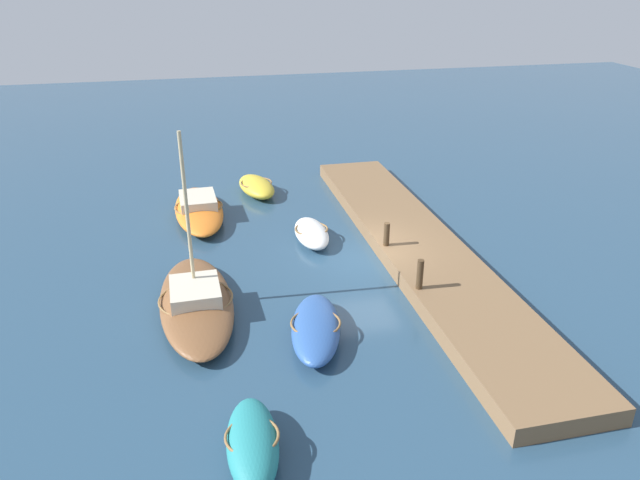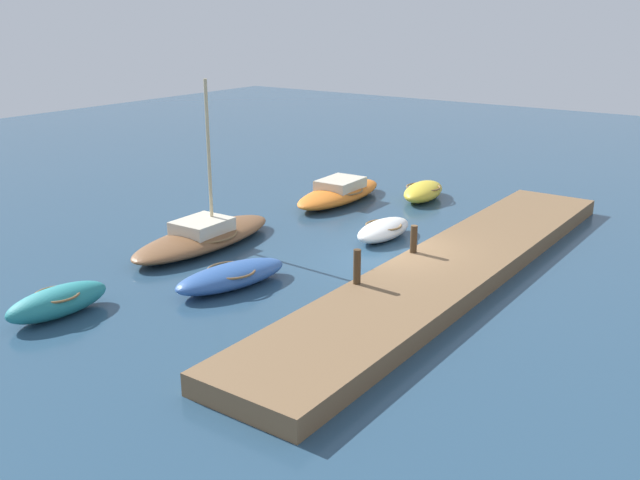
{
  "view_description": "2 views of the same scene",
  "coord_description": "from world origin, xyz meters",
  "px_view_note": "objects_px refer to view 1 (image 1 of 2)",
  "views": [
    {
      "loc": [
        -19.78,
        6.31,
        10.46
      ],
      "look_at": [
        -0.72,
        1.98,
        1.38
      ],
      "focal_mm": 33.76,
      "sensor_mm": 36.0,
      "label": 1
    },
    {
      "loc": [
        -19.8,
        -11.14,
        8.19
      ],
      "look_at": [
        -0.81,
        2.45,
        0.59
      ],
      "focal_mm": 39.91,
      "sensor_mm": 36.0,
      "label": 2
    }
  ],
  "objects_px": {
    "motorboat_orange": "(199,209)",
    "mooring_post_west": "(420,274)",
    "rowboat_teal": "(252,443)",
    "mooring_post_mid_west": "(387,234)",
    "rowboat_yellow": "(257,186)",
    "rowboat_blue": "(316,328)",
    "dinghy_white": "(311,233)",
    "sailboat_brown": "(196,301)"
  },
  "relations": [
    {
      "from": "motorboat_orange",
      "to": "mooring_post_west",
      "type": "xyz_separation_m",
      "value": [
        -9.21,
        -6.85,
        0.68
      ]
    },
    {
      "from": "rowboat_teal",
      "to": "mooring_post_mid_west",
      "type": "height_order",
      "value": "mooring_post_mid_west"
    },
    {
      "from": "rowboat_yellow",
      "to": "rowboat_blue",
      "type": "bearing_deg",
      "value": 170.12
    },
    {
      "from": "motorboat_orange",
      "to": "dinghy_white",
      "type": "xyz_separation_m",
      "value": [
        -3.55,
        -4.4,
        -0.06
      ]
    },
    {
      "from": "rowboat_blue",
      "to": "motorboat_orange",
      "type": "relative_size",
      "value": 0.7
    },
    {
      "from": "rowboat_yellow",
      "to": "dinghy_white",
      "type": "bearing_deg",
      "value": -176.55
    },
    {
      "from": "sailboat_brown",
      "to": "mooring_post_west",
      "type": "bearing_deg",
      "value": -99.98
    },
    {
      "from": "rowboat_teal",
      "to": "mooring_post_west",
      "type": "distance_m",
      "value": 8.49
    },
    {
      "from": "rowboat_blue",
      "to": "rowboat_teal",
      "type": "xyz_separation_m",
      "value": [
        -4.44,
        2.47,
        0.06
      ]
    },
    {
      "from": "motorboat_orange",
      "to": "mooring_post_mid_west",
      "type": "bearing_deg",
      "value": -132.39
    },
    {
      "from": "motorboat_orange",
      "to": "mooring_post_mid_west",
      "type": "distance_m",
      "value": 8.98
    },
    {
      "from": "motorboat_orange",
      "to": "rowboat_yellow",
      "type": "height_order",
      "value": "motorboat_orange"
    },
    {
      "from": "rowboat_yellow",
      "to": "mooring_post_mid_west",
      "type": "bearing_deg",
      "value": -164.93
    },
    {
      "from": "sailboat_brown",
      "to": "rowboat_yellow",
      "type": "height_order",
      "value": "sailboat_brown"
    },
    {
      "from": "dinghy_white",
      "to": "rowboat_yellow",
      "type": "distance_m",
      "value": 6.18
    },
    {
      "from": "mooring_post_west",
      "to": "motorboat_orange",
      "type": "bearing_deg",
      "value": 36.63
    },
    {
      "from": "dinghy_white",
      "to": "rowboat_teal",
      "type": "distance_m",
      "value": 11.97
    },
    {
      "from": "rowboat_blue",
      "to": "sailboat_brown",
      "type": "bearing_deg",
      "value": 68.97
    },
    {
      "from": "dinghy_white",
      "to": "mooring_post_west",
      "type": "relative_size",
      "value": 2.88
    },
    {
      "from": "mooring_post_west",
      "to": "mooring_post_mid_west",
      "type": "relative_size",
      "value": 1.13
    },
    {
      "from": "sailboat_brown",
      "to": "mooring_post_west",
      "type": "height_order",
      "value": "sailboat_brown"
    },
    {
      "from": "rowboat_teal",
      "to": "rowboat_yellow",
      "type": "bearing_deg",
      "value": -3.72
    },
    {
      "from": "sailboat_brown",
      "to": "rowboat_teal",
      "type": "distance_m",
      "value": 6.86
    },
    {
      "from": "motorboat_orange",
      "to": "rowboat_blue",
      "type": "bearing_deg",
      "value": -165.96
    },
    {
      "from": "motorboat_orange",
      "to": "mooring_post_west",
      "type": "relative_size",
      "value": 5.66
    },
    {
      "from": "mooring_post_west",
      "to": "mooring_post_mid_west",
      "type": "xyz_separation_m",
      "value": [
        3.43,
        0.0,
        -0.06
      ]
    },
    {
      "from": "dinghy_white",
      "to": "rowboat_teal",
      "type": "relative_size",
      "value": 0.97
    },
    {
      "from": "rowboat_yellow",
      "to": "mooring_post_west",
      "type": "height_order",
      "value": "mooring_post_west"
    },
    {
      "from": "rowboat_yellow",
      "to": "mooring_post_west",
      "type": "bearing_deg",
      "value": -171.84
    },
    {
      "from": "motorboat_orange",
      "to": "sailboat_brown",
      "type": "xyz_separation_m",
      "value": [
        -8.11,
        0.43,
        -0.02
      ]
    },
    {
      "from": "motorboat_orange",
      "to": "rowboat_teal",
      "type": "xyz_separation_m",
      "value": [
        -14.9,
        -0.58,
        0.0
      ]
    },
    {
      "from": "rowboat_teal",
      "to": "rowboat_yellow",
      "type": "distance_m",
      "value": 17.5
    },
    {
      "from": "rowboat_teal",
      "to": "mooring_post_mid_west",
      "type": "bearing_deg",
      "value": -30.59
    },
    {
      "from": "rowboat_teal",
      "to": "sailboat_brown",
      "type": "bearing_deg",
      "value": 12.42
    },
    {
      "from": "rowboat_blue",
      "to": "motorboat_orange",
      "type": "xyz_separation_m",
      "value": [
        10.46,
        3.05,
        0.06
      ]
    },
    {
      "from": "rowboat_blue",
      "to": "mooring_post_west",
      "type": "xyz_separation_m",
      "value": [
        1.25,
        -3.8,
        0.74
      ]
    },
    {
      "from": "sailboat_brown",
      "to": "rowboat_yellow",
      "type": "bearing_deg",
      "value": -18.94
    },
    {
      "from": "sailboat_brown",
      "to": "dinghy_white",
      "type": "relative_size",
      "value": 2.2
    },
    {
      "from": "dinghy_white",
      "to": "rowboat_blue",
      "type": "bearing_deg",
      "value": 169.31
    },
    {
      "from": "rowboat_yellow",
      "to": "mooring_post_mid_west",
      "type": "relative_size",
      "value": 3.76
    },
    {
      "from": "motorboat_orange",
      "to": "sailboat_brown",
      "type": "height_order",
      "value": "sailboat_brown"
    },
    {
      "from": "motorboat_orange",
      "to": "mooring_post_mid_west",
      "type": "height_order",
      "value": "mooring_post_mid_west"
    }
  ]
}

